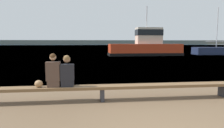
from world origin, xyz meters
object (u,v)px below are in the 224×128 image
(tugboat_red, at_px, (146,47))
(bench_main, at_px, (102,88))
(person_left, at_px, (54,73))
(person_right, at_px, (67,73))
(moored_sailboat, at_px, (218,51))
(shopping_bag, at_px, (39,84))

(tugboat_red, bearing_deg, bench_main, 159.00)
(person_left, relative_size, person_right, 1.06)
(bench_main, height_order, person_right, person_right)
(person_right, bearing_deg, tugboat_red, 67.70)
(bench_main, bearing_deg, moored_sailboat, 49.02)
(bench_main, relative_size, moored_sailboat, 1.16)
(moored_sailboat, bearing_deg, shopping_bag, 139.64)
(shopping_bag, height_order, tugboat_red, tugboat_red)
(person_left, xyz_separation_m, moored_sailboat, (20.80, 22.26, -0.33))
(person_right, bearing_deg, moored_sailboat, 47.49)
(person_right, bearing_deg, person_left, -179.90)
(bench_main, relative_size, person_right, 9.11)
(bench_main, xyz_separation_m, person_left, (-1.46, 0.01, 0.50))
(person_right, distance_m, tugboat_red, 22.98)
(person_right, bearing_deg, shopping_bag, -179.36)
(bench_main, xyz_separation_m, shopping_bag, (-1.90, 0.00, 0.18))
(person_left, xyz_separation_m, person_right, (0.40, 0.00, -0.02))
(person_left, height_order, moored_sailboat, moored_sailboat)
(bench_main, relative_size, shopping_bag, 36.77)
(person_left, bearing_deg, bench_main, -0.36)
(tugboat_red, bearing_deg, person_left, 155.59)
(tugboat_red, bearing_deg, person_right, 156.51)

